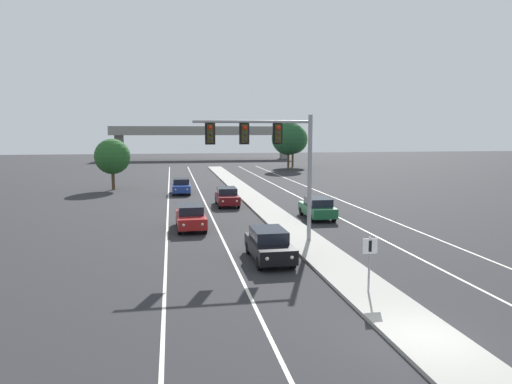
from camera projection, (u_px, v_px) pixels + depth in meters
name	position (u px, v px, depth m)	size (l,w,h in m)	color
ground_plane	(426.00, 341.00, 14.56)	(260.00, 260.00, 0.00)	#28282B
median_island	(287.00, 225.00, 32.13)	(2.40, 110.00, 0.15)	#9E9B93
lane_stripe_oncoming_center	(209.00, 212.00, 38.15)	(0.14, 100.00, 0.01)	silver
lane_stripe_receding_center	(321.00, 208.00, 39.79)	(0.14, 100.00, 0.01)	silver
edge_stripe_left	(168.00, 213.00, 37.58)	(0.14, 100.00, 0.01)	silver
edge_stripe_right	(358.00, 207.00, 40.37)	(0.14, 100.00, 0.01)	silver
overhead_signal_mast	(271.00, 149.00, 26.45)	(6.73, 0.44, 7.20)	gray
median_sign_post	(370.00, 256.00, 18.37)	(0.60, 0.10, 2.20)	gray
car_oncoming_black	(269.00, 244.00, 23.57)	(1.84, 4.48, 1.58)	black
car_oncoming_red	(191.00, 217.00, 31.25)	(1.92, 4.51, 1.58)	maroon
car_oncoming_darkred	(227.00, 196.00, 41.12)	(1.86, 4.49, 1.58)	#5B0F14
car_oncoming_blue	(181.00, 186.00, 49.08)	(1.89, 4.50, 1.58)	navy
car_receding_green	(317.00, 208.00, 34.99)	(1.89, 4.50, 1.58)	#195633
overpass_bridge	(204.00, 135.00, 109.86)	(42.40, 6.40, 7.65)	gray
tree_far_left_c	(112.00, 157.00, 52.17)	(3.90, 3.90, 5.65)	#4C3823
tree_far_right_c	(293.00, 139.00, 85.99)	(5.36, 5.36, 7.75)	#4C3823
tree_far_right_a	(288.00, 138.00, 79.08)	(5.65, 5.65, 8.17)	#4C3823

